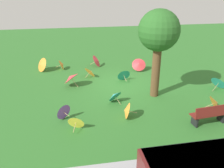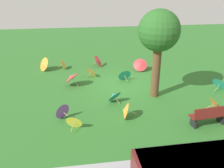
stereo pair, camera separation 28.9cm
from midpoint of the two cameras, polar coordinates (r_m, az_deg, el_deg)
The scene contains 16 objects.
ground at distance 13.73m, azimuth 1.99°, elevation -0.25°, with size 40.00×40.00×0.00m, color #2D6B28.
park_bench at distance 10.57m, azimuth 21.91°, elevation -6.82°, with size 1.64×0.63×0.90m.
shade_tree at distance 11.63m, azimuth 10.52°, elevation 12.07°, with size 2.00×2.00×4.41m.
parasol_orange_0 at distance 16.50m, azimuth -17.22°, elevation 4.49°, with size 0.96×1.09×0.92m.
parasol_red_0 at distance 13.61m, azimuth -10.59°, elevation 1.58°, with size 1.21×1.25×0.92m.
parasol_orange_1 at distance 16.53m, azimuth -12.45°, elevation 4.64°, with size 0.69×0.72×0.71m.
parasol_teal_0 at distance 14.27m, azimuth 23.96°, elevation 0.43°, with size 0.99×1.07×0.82m.
parasol_orange_2 at distance 11.83m, azimuth 23.09°, elevation -4.24°, with size 0.83×0.84×0.76m.
parasol_red_1 at distance 15.85m, azimuth 5.99°, elevation 4.77°, with size 1.04×0.97×0.88m.
parasol_red_2 at distance 16.77m, azimuth -4.07°, elevation 5.65°, with size 0.92×1.02×0.85m.
parasol_teal_1 at distance 11.66m, azimuth -0.18°, elevation -2.81°, with size 0.91×0.88×0.68m.
parasol_purple_0 at distance 10.49m, azimuth -12.56°, elevation -6.50°, with size 0.70×0.65×0.71m.
parasol_orange_4 at distance 10.30m, azimuth 2.60°, elevation -6.40°, with size 0.70×0.78×0.74m.
parasol_yellow_0 at distance 9.71m, azimuth -9.47°, elevation -8.99°, with size 0.75×0.73×0.66m.
parasol_teal_2 at distance 14.23m, azimuth 2.18°, elevation 2.28°, with size 0.85×0.80×0.77m.
parasol_orange_5 at distance 14.88m, azimuth -5.79°, elevation 2.98°, with size 0.89×0.96×0.70m.
Camera 1 is at (2.76, 12.30, 5.44)m, focal length 37.84 mm.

